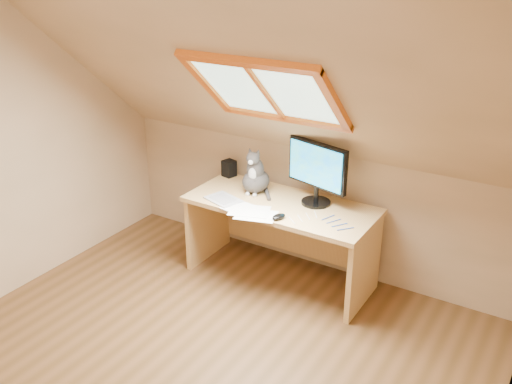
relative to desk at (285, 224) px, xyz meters
The scene contains 10 objects.
ground 1.52m from the desk, 87.57° to the right, with size 3.50×3.50×0.00m, color brown.
room_shell 1.82m from the desk, 87.72° to the right, with size 3.52×3.52×2.41m.
desk is the anchor object (origin of this frame).
monitor 0.55m from the desk, 15.04° to the left, with size 0.52×0.22×0.49m.
cat 0.45m from the desk, behind, with size 0.24×0.28×0.38m.
desk_speaker 0.73m from the desk, 164.10° to the left, with size 0.10×0.10×0.14m, color black.
graphics_tablet 0.53m from the desk, 148.00° to the right, with size 0.27×0.19×0.01m, color #B2B2B7.
mouse 0.41m from the desk, 69.05° to the right, with size 0.06×0.11×0.04m, color black.
papers 0.41m from the desk, 111.86° to the right, with size 0.35×0.30×0.01m.
cables 0.50m from the desk, 23.83° to the right, with size 0.51×0.26×0.01m.
Camera 1 is at (1.86, -2.11, 2.50)m, focal length 40.00 mm.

